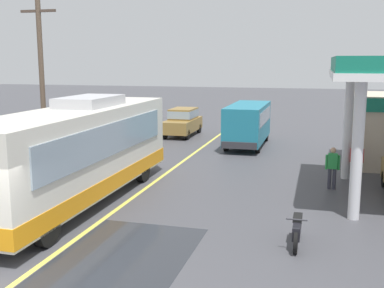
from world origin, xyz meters
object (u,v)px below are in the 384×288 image
at_px(pedestrian_near_pump, 332,166).
at_px(car_trailing_behind_bus, 183,121).
at_px(coach_bus_main, 78,155).
at_px(pedestrian_by_shop, 357,159).
at_px(minibus_opposing_lane, 248,121).
at_px(motorcycle_parked_forecourt, 297,229).

relative_size(pedestrian_near_pump, car_trailing_behind_bus, 0.40).
xyz_separation_m(coach_bus_main, pedestrian_by_shop, (9.68, 5.80, -0.79)).
distance_m(pedestrian_near_pump, car_trailing_behind_bus, 14.74).
bearing_deg(minibus_opposing_lane, pedestrian_near_pump, -61.92).
relative_size(coach_bus_main, car_trailing_behind_bus, 2.63).
distance_m(minibus_opposing_lane, car_trailing_behind_bus, 5.52).
xyz_separation_m(pedestrian_near_pump, car_trailing_behind_bus, (-9.38, 11.36, 0.08)).
xyz_separation_m(coach_bus_main, car_trailing_behind_bus, (-0.72, 15.52, -0.71)).
bearing_deg(car_trailing_behind_bus, minibus_opposing_lane, -29.75).
relative_size(coach_bus_main, minibus_opposing_lane, 1.80).
height_order(pedestrian_near_pump, car_trailing_behind_bus, car_trailing_behind_bus).
bearing_deg(coach_bus_main, pedestrian_near_pump, 25.64).
bearing_deg(pedestrian_by_shop, motorcycle_parked_forecourt, -104.72).
xyz_separation_m(motorcycle_parked_forecourt, pedestrian_near_pump, (1.04, 6.16, 0.49)).
bearing_deg(coach_bus_main, minibus_opposing_lane, 72.40).
xyz_separation_m(minibus_opposing_lane, pedestrian_near_pump, (4.61, -8.64, -0.54)).
bearing_deg(motorcycle_parked_forecourt, coach_bus_main, 165.32).
relative_size(coach_bus_main, pedestrian_near_pump, 6.65).
bearing_deg(minibus_opposing_lane, car_trailing_behind_bus, 150.25).
xyz_separation_m(pedestrian_by_shop, car_trailing_behind_bus, (-10.39, 9.72, 0.08)).
height_order(coach_bus_main, minibus_opposing_lane, coach_bus_main).
xyz_separation_m(minibus_opposing_lane, motorcycle_parked_forecourt, (3.57, -14.79, -1.03)).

